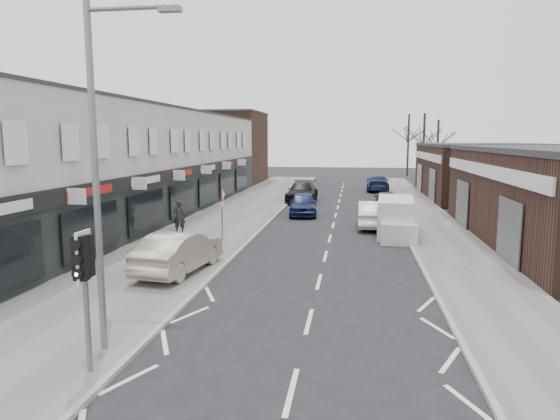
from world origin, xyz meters
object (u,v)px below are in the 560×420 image
at_px(traffic_light, 84,269).
at_px(street_lamp, 102,161).
at_px(sedan_on_pavement, 179,251).
at_px(parked_car_right_b, 386,200).
at_px(parked_car_left_a, 303,204).
at_px(warning_sign, 223,199).
at_px(parked_car_right_c, 378,183).
at_px(pedestrian, 179,217).
at_px(white_van, 395,218).
at_px(parked_car_right_a, 373,214).
at_px(parked_car_left_b, 302,192).

relative_size(traffic_light, street_lamp, 0.39).
bearing_deg(sedan_on_pavement, parked_car_right_b, -107.34).
bearing_deg(parked_car_right_b, parked_car_left_a, 35.22).
xyz_separation_m(warning_sign, parked_car_left_a, (2.96, 9.76, -1.44)).
height_order(street_lamp, parked_car_right_c, street_lamp).
xyz_separation_m(sedan_on_pavement, parked_car_right_c, (8.81, 32.37, -0.12)).
height_order(pedestrian, parked_car_right_b, pedestrian).
bearing_deg(parked_car_left_a, sedan_on_pavement, -106.47).
distance_m(traffic_light, white_van, 19.00).
distance_m(pedestrian, parked_car_right_a, 11.05).
bearing_deg(traffic_light, parked_car_right_a, 71.20).
relative_size(street_lamp, pedestrian, 4.45).
xyz_separation_m(warning_sign, parked_car_right_a, (7.46, 5.66, -1.43)).
relative_size(warning_sign, parked_car_left_b, 0.48).
xyz_separation_m(pedestrian, parked_car_right_c, (11.48, 24.95, -0.25)).
relative_size(sedan_on_pavement, parked_car_left_a, 1.05).
bearing_deg(parked_car_left_b, street_lamp, -92.22).
distance_m(warning_sign, parked_car_left_a, 10.30).
bearing_deg(parked_car_right_a, traffic_light, 72.19).
bearing_deg(parked_car_right_a, street_lamp, 70.70).
relative_size(parked_car_left_b, parked_car_right_c, 1.05).
bearing_deg(parked_car_right_c, warning_sign, 73.44).
height_order(street_lamp, parked_car_right_b, street_lamp).
bearing_deg(traffic_light, white_van, 65.68).
bearing_deg(parked_car_right_a, parked_car_left_a, -41.37).
xyz_separation_m(traffic_light, parked_car_right_a, (6.70, 19.67, -1.64)).
bearing_deg(street_lamp, parked_car_left_b, 87.07).
height_order(warning_sign, sedan_on_pavement, warning_sign).
height_order(warning_sign, parked_car_left_a, warning_sign).
distance_m(traffic_light, sedan_on_pavement, 8.39).
relative_size(street_lamp, sedan_on_pavement, 1.70).
bearing_deg(parked_car_right_a, sedan_on_pavement, 57.43).
height_order(parked_car_right_a, parked_car_right_c, parked_car_right_c).
distance_m(white_van, pedestrian, 11.50).
bearing_deg(warning_sign, parked_car_left_b, 82.74).
height_order(white_van, sedan_on_pavement, white_van).
height_order(traffic_light, parked_car_right_b, traffic_light).
bearing_deg(warning_sign, parked_car_right_b, 56.62).
bearing_deg(pedestrian, white_van, 176.40).
bearing_deg(parked_car_right_a, parked_car_right_b, -98.12).
distance_m(sedan_on_pavement, parked_car_left_a, 15.88).
bearing_deg(parked_car_left_b, warning_sign, -96.55).
distance_m(traffic_light, parked_car_right_b, 28.34).
height_order(sedan_on_pavement, pedestrian, pedestrian).
xyz_separation_m(sedan_on_pavement, pedestrian, (-2.67, 7.43, 0.12)).
xyz_separation_m(warning_sign, parked_car_left_b, (2.15, 16.90, -1.39)).
height_order(parked_car_left_a, parked_car_right_a, parked_car_right_a).
relative_size(parked_car_left_a, parked_car_right_b, 1.08).
height_order(street_lamp, white_van, street_lamp).
bearing_deg(street_lamp, traffic_light, -84.12).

